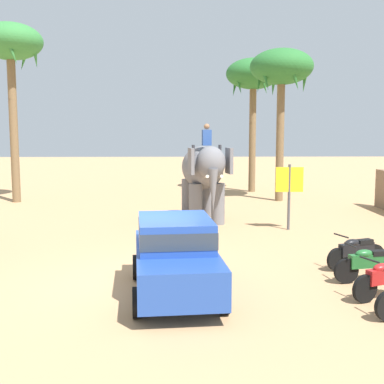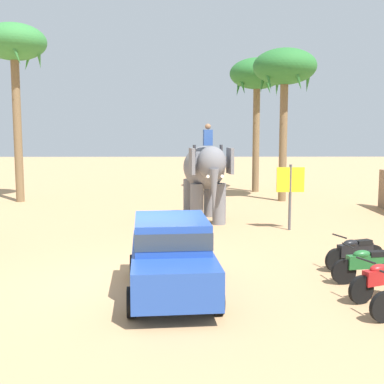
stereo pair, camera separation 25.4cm
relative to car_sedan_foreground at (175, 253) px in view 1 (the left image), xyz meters
The scene contains 9 objects.
ground_plane 1.41m from the car_sedan_foreground, 132.68° to the left, with size 120.00×120.00×0.00m, color tan.
car_sedan_foreground is the anchor object (origin of this frame).
elephant_with_mahout 9.10m from the car_sedan_foreground, 83.17° to the left, with size 2.06×3.98×3.88m.
motorcycle_mid_row 4.71m from the car_sedan_foreground, ahead, with size 1.79×0.57×0.94m.
motorcycle_fourth_in_row 5.13m from the car_sedan_foreground, 22.33° to the left, with size 1.72×0.80×0.94m.
palm_tree_behind_elephant 18.22m from the car_sedan_foreground, 119.02° to the left, with size 3.20×3.20×8.90m.
palm_tree_near_hut 16.81m from the car_sedan_foreground, 70.38° to the left, with size 3.20×3.20×7.74m.
palm_tree_left_of_road 20.29m from the car_sedan_foreground, 76.67° to the left, with size 3.20×3.20×7.85m.
signboard_yellow 8.33m from the car_sedan_foreground, 60.30° to the left, with size 1.00×0.10×2.40m.
Camera 1 is at (0.79, -11.46, 3.57)m, focal length 46.60 mm.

